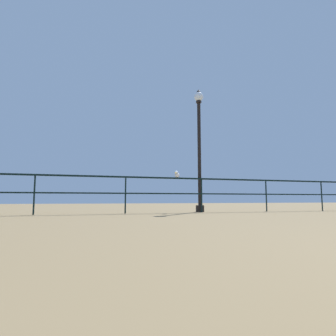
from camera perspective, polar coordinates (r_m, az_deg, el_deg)
The scene contains 3 objects.
pier_railing at distance 9.28m, azimuth 6.75°, elevation -3.75°, with size 19.82×0.05×1.10m.
lamppost_center at distance 9.74m, azimuth 6.28°, elevation 5.45°, with size 0.32×0.32×4.21m.
seagull_on_rail at distance 8.97m, azimuth 1.81°, elevation -1.34°, with size 0.27×0.38×0.20m.
Camera 1 is at (-3.87, 0.59, 0.41)m, focal length 30.34 mm.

